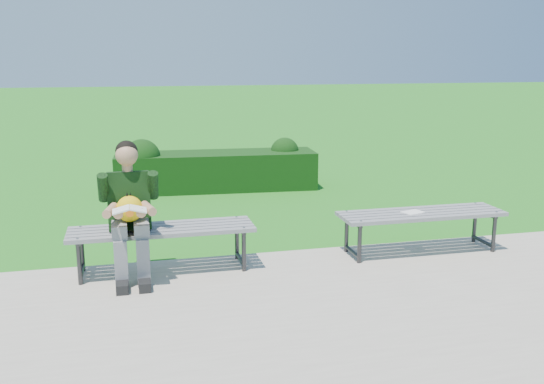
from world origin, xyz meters
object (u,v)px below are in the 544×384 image
bench_left (162,233)px  bench_right (421,217)px  hedge (213,168)px  seated_boy (129,207)px  paper_sheet (413,212)px

bench_left → bench_right: same height
hedge → bench_left: size_ratio=1.80×
hedge → bench_left: hedge is taller
hedge → bench_left: bearing=-105.4°
hedge → seated_boy: bearing=-109.1°
hedge → bench_left: (-1.04, -3.78, 0.07)m
seated_boy → paper_sheet: seated_boy is taller
hedge → seated_boy: seated_boy is taller
bench_right → seated_boy: seated_boy is taller
bench_left → paper_sheet: 2.67m
hedge → paper_sheet: hedge is taller
bench_left → bench_right: size_ratio=1.00×
bench_left → seated_boy: 0.43m
bench_left → paper_sheet: bearing=-0.8°
bench_left → seated_boy: size_ratio=1.37×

